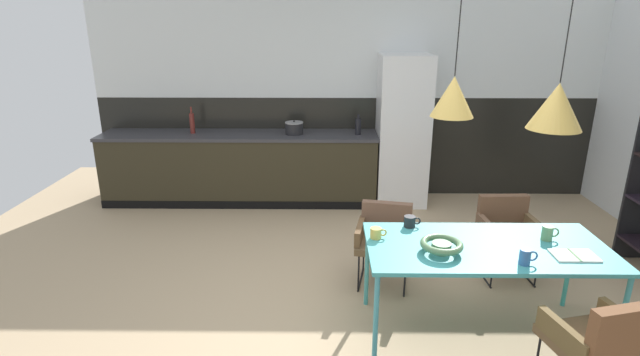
{
  "coord_description": "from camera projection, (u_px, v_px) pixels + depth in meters",
  "views": [
    {
      "loc": [
        -0.32,
        -3.11,
        2.28
      ],
      "look_at": [
        -0.37,
        1.01,
        0.92
      ],
      "focal_mm": 26.92,
      "sensor_mm": 36.0,
      "label": 1
    }
  ],
  "objects": [
    {
      "name": "ground_plane",
      "position": [
        367.0,
        334.0,
        3.66
      ],
      "size": [
        8.61,
        8.61,
        0.0
      ],
      "primitive_type": "plane",
      "color": "tan"
    },
    {
      "name": "back_wall_splashback_dark",
      "position": [
        349.0,
        146.0,
        6.49
      ],
      "size": [
        6.63,
        0.12,
        1.32
      ],
      "primitive_type": "cube",
      "color": "black",
      "rests_on": "ground"
    },
    {
      "name": "back_wall_panel_upper",
      "position": [
        351.0,
        45.0,
        6.07
      ],
      "size": [
        6.63,
        0.12,
        1.32
      ],
      "primitive_type": "cube",
      "color": "silver",
      "rests_on": "back_wall_splashback_dark"
    },
    {
      "name": "kitchen_counter",
      "position": [
        241.0,
        168.0,
        6.22
      ],
      "size": [
        3.51,
        0.63,
        0.91
      ],
      "color": "#302B1C",
      "rests_on": "ground"
    },
    {
      "name": "refrigerator_column",
      "position": [
        402.0,
        131.0,
        6.05
      ],
      "size": [
        0.62,
        0.6,
        1.89
      ],
      "primitive_type": "cube",
      "color": "silver",
      "rests_on": "ground"
    },
    {
      "name": "dining_table",
      "position": [
        486.0,
        251.0,
        3.47
      ],
      "size": [
        1.73,
        0.81,
        0.73
      ],
      "color": "teal",
      "rests_on": "ground"
    },
    {
      "name": "armchair_far_side",
      "position": [
        507.0,
        226.0,
        4.4
      ],
      "size": [
        0.51,
        0.49,
        0.74
      ],
      "rotation": [
        0.0,
        0.0,
        3.19
      ],
      "color": "brown",
      "rests_on": "ground"
    },
    {
      "name": "armchair_head_of_table",
      "position": [
        605.0,
        339.0,
        2.78
      ],
      "size": [
        0.57,
        0.57,
        0.81
      ],
      "rotation": [
        0.0,
        0.0,
        0.24
      ],
      "color": "brown",
      "rests_on": "ground"
    },
    {
      "name": "armchair_corner_seat",
      "position": [
        385.0,
        233.0,
        4.29
      ],
      "size": [
        0.56,
        0.55,
        0.71
      ],
      "rotation": [
        0.0,
        0.0,
        2.95
      ],
      "color": "brown",
      "rests_on": "ground"
    },
    {
      "name": "fruit_bowl",
      "position": [
        441.0,
        245.0,
        3.34
      ],
      "size": [
        0.3,
        0.3,
        0.08
      ],
      "color": "#4C704C",
      "rests_on": "dining_table"
    },
    {
      "name": "open_book",
      "position": [
        574.0,
        256.0,
        3.3
      ],
      "size": [
        0.29,
        0.19,
        0.02
      ],
      "color": "white",
      "rests_on": "dining_table"
    },
    {
      "name": "mug_tall_blue",
      "position": [
        548.0,
        233.0,
        3.53
      ],
      "size": [
        0.13,
        0.08,
        0.11
      ],
      "color": "#5B8456",
      "rests_on": "dining_table"
    },
    {
      "name": "mug_dark_espresso",
      "position": [
        376.0,
        233.0,
        3.56
      ],
      "size": [
        0.12,
        0.08,
        0.08
      ],
      "color": "gold",
      "rests_on": "dining_table"
    },
    {
      "name": "mug_white_ceramic",
      "position": [
        410.0,
        221.0,
        3.76
      ],
      "size": [
        0.13,
        0.09,
        0.09
      ],
      "color": "black",
      "rests_on": "dining_table"
    },
    {
      "name": "mug_wide_latte",
      "position": [
        526.0,
        257.0,
        3.18
      ],
      "size": [
        0.12,
        0.07,
        0.11
      ],
      "color": "#335B93",
      "rests_on": "dining_table"
    },
    {
      "name": "cooking_pot",
      "position": [
        294.0,
        128.0,
        6.04
      ],
      "size": [
        0.23,
        0.23,
        0.18
      ],
      "color": "black",
      "rests_on": "kitchen_counter"
    },
    {
      "name": "bottle_spice_small",
      "position": [
        358.0,
        126.0,
        6.0
      ],
      "size": [
        0.07,
        0.07,
        0.26
      ],
      "color": "black",
      "rests_on": "kitchen_counter"
    },
    {
      "name": "bottle_wine_green",
      "position": [
        192.0,
        123.0,
        6.06
      ],
      "size": [
        0.06,
        0.06,
        0.34
      ],
      "color": "maroon",
      "rests_on": "kitchen_counter"
    },
    {
      "name": "pendant_lamp_over_table_near",
      "position": [
        453.0,
        97.0,
        3.1
      ],
      "size": [
        0.28,
        0.28,
        0.91
      ],
      "color": "black"
    },
    {
      "name": "pendant_lamp_over_table_far",
      "position": [
        557.0,
        106.0,
        3.14
      ],
      "size": [
        0.35,
        0.35,
        1.0
      ],
      "color": "black"
    }
  ]
}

